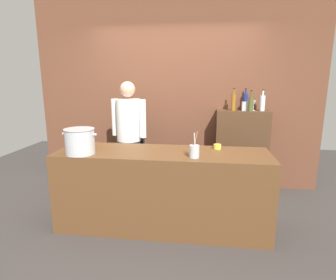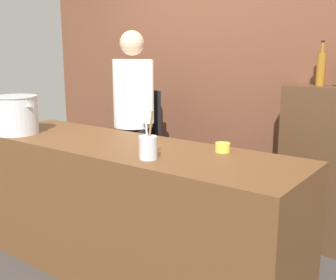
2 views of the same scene
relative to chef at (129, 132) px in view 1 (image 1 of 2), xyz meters
name	(u,v)px [view 1 (image 1 of 2)]	position (x,y,z in m)	size (l,w,h in m)	color
ground_plane	(163,225)	(0.60, -0.78, -0.96)	(8.00, 8.00, 0.00)	#383330
brick_back_panel	(176,91)	(0.60, 0.62, 0.54)	(4.40, 0.10, 3.00)	brown
prep_counter	(163,189)	(0.60, -0.78, -0.51)	(2.37, 0.70, 0.90)	brown
bar_cabinet	(241,152)	(1.61, 0.41, -0.34)	(0.76, 0.32, 1.24)	#472D1C
chef	(129,132)	(0.00, 0.00, 0.00)	(0.52, 0.39, 1.66)	black
stockpot_large	(80,141)	(-0.27, -0.98, 0.07)	(0.38, 0.32, 0.28)	#B7BABF
utensil_crock	(194,151)	(0.96, -0.97, 0.00)	(0.10, 0.10, 0.27)	#B7BABF
butter_jar	(217,147)	(1.21, -0.57, -0.04)	(0.09, 0.09, 0.06)	yellow
wine_bottle_clear	(262,103)	(1.87, 0.41, 0.39)	(0.07, 0.07, 0.30)	silver
wine_bottle_olive	(251,104)	(1.69, 0.32, 0.38)	(0.07, 0.07, 0.29)	#475123
wine_bottle_amber	(234,102)	(1.46, 0.39, 0.40)	(0.06, 0.06, 0.32)	#8C5919
wine_bottle_cobalt	(245,101)	(1.64, 0.51, 0.40)	(0.06, 0.06, 0.31)	navy
wine_glass_wide	(254,103)	(1.75, 0.41, 0.38)	(0.07, 0.07, 0.15)	silver
spice_tin_silver	(245,106)	(1.63, 0.40, 0.34)	(0.08, 0.08, 0.13)	#B2B2B7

